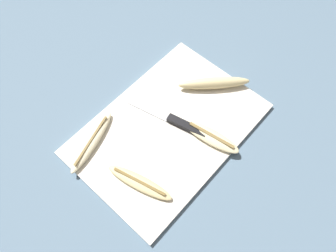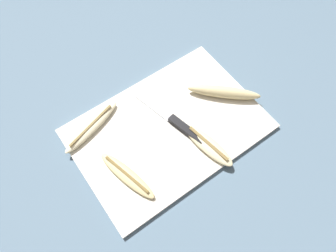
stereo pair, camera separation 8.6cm
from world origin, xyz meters
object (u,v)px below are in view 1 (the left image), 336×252
Objects in this scene: knife at (180,123)px; banana_mellow_near at (140,183)px; banana_bright_far at (92,142)px; banana_ripe_center at (214,83)px; banana_cream_curved at (211,137)px.

knife is 0.19m from banana_mellow_near.
banana_mellow_near is (-0.19, -0.03, 0.00)m from knife.
banana_ripe_center is (0.35, -0.12, 0.01)m from banana_bright_far.
knife is at bearing 104.72° from banana_cream_curved.
knife is at bearing -176.01° from banana_ripe_center.
banana_bright_far is 1.16× the size of banana_cream_curved.
banana_mellow_near is 0.17m from banana_bright_far.
knife is at bearing 10.01° from banana_mellow_near.
banana_bright_far is (-0.00, 0.17, 0.00)m from banana_mellow_near.
banana_bright_far is 0.37m from banana_ripe_center.
banana_ripe_center reaches higher than banana_cream_curved.
banana_bright_far is 0.31m from banana_cream_curved.
banana_mellow_near is 0.22m from banana_cream_curved.
banana_bright_far is 1.14× the size of banana_ripe_center.
banana_cream_curved is 0.98× the size of banana_ripe_center.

